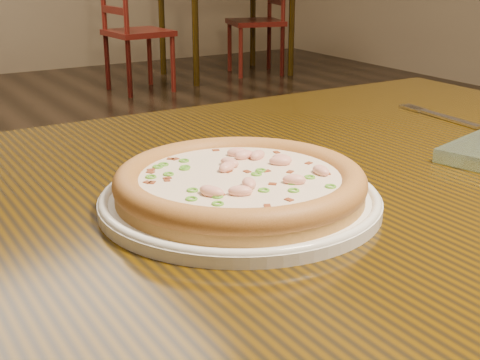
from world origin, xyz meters
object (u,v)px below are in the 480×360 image
plate (240,199)px  chair_c (131,32)px  pizza (240,183)px  hero_table (301,249)px  chair_d (262,21)px

plate → chair_c: size_ratio=0.31×
pizza → chair_c: bearing=69.1°
hero_table → chair_d: size_ratio=1.26×
plate → chair_d: size_ratio=0.31×
hero_table → plate: size_ratio=4.04×
pizza → chair_c: chair_c is taller
pizza → chair_c: size_ratio=0.28×
hero_table → pizza: pizza is taller
chair_d → hero_table: bearing=-122.6°
plate → chair_d: chair_d is taller
chair_d → chair_c: bearing=-172.3°
hero_table → pizza: size_ratio=4.53×
pizza → chair_d: size_ratio=0.28×
pizza → chair_c: 4.38m
plate → chair_d: (2.81, 4.25, -0.32)m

